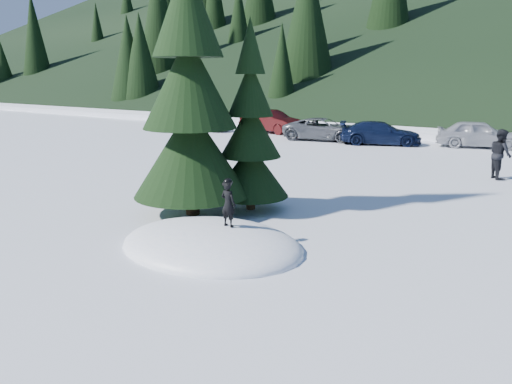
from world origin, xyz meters
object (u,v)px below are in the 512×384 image
Objects in this scene: car_2 at (324,129)px; car_4 at (479,134)px; car_0 at (206,122)px; car_3 at (380,133)px; spruce_short at (250,137)px; adult_0 at (500,154)px; child_skier at (228,204)px; spruce_tall at (189,94)px; car_1 at (271,121)px.

car_2 is 8.57m from car_4.
car_0 is 0.78× the size of car_2.
car_2 is at bearing 68.86° from car_3.
adult_0 is at bearing 60.52° from spruce_short.
car_0 is 0.84× the size of car_3.
spruce_short reaches higher than child_skier.
child_skier is at bearing -62.97° from spruce_short.
spruce_tall is 1.85× the size of car_1.
child_skier is 0.24× the size of car_4.
adult_0 is at bearing -107.38° from car_0.
car_3 is (-1.21, 16.98, -2.67)m from spruce_tall.
car_3 is at bearing -99.30° from car_2.
car_1 is 1.03× the size of car_3.
car_4 reaches higher than car_2.
car_3 is 5.17m from car_4.
adult_0 reaches higher than car_4.
spruce_short is 21.60m from car_0.
car_3 is (-7.29, 6.59, -0.29)m from adult_0.
spruce_short reaches higher than car_3.
car_3 is at bearing 98.07° from spruce_short.
car_2 is at bearing 110.34° from spruce_short.
adult_0 is at bearing -105.08° from child_skier.
car_3 reaches higher than car_0.
spruce_tall reaches higher than adult_0.
child_skier reaches higher than car_2.
spruce_tall is 20.94m from car_1.
car_1 is 0.97× the size of car_2.
adult_0 is 21.11m from car_0.
spruce_short is 2.86× the size of adult_0.
car_4 is at bearing -91.44° from child_skier.
adult_0 is 0.50× the size of car_0.
car_0 is at bearing 67.47° from car_3.
spruce_tall is 1.91× the size of car_3.
car_1 is at bearing 121.85° from spruce_short.
car_3 is (12.80, 0.11, 0.01)m from car_0.
car_0 is at bearing 36.90° from adult_0.
car_1 is at bearing -57.20° from child_skier.
spruce_tall reaches higher than car_1.
car_0 is at bearing 134.13° from spruce_short.
child_skier is at bearing 128.07° from adult_0.
child_skier reaches higher than car_0.
spruce_tall is at bearing 114.43° from adult_0.
car_3 is at bearing -91.51° from car_1.
car_1 is at bearing 76.93° from car_4.
child_skier is 20.45m from car_4.
spruce_tall is 2.29× the size of car_0.
car_4 is at bearing -82.99° from car_0.
spruce_short is at bearing 165.06° from car_3.
spruce_tall is 3.74m from child_skier.
car_1 is at bearing 57.09° from car_3.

